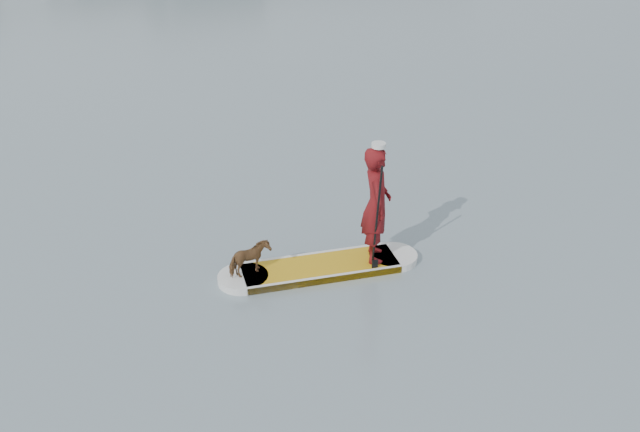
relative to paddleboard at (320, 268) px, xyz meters
name	(u,v)px	position (x,y,z in m)	size (l,w,h in m)	color
ground	(242,326)	(-1.67, -0.79, -0.06)	(140.00, 140.00, 0.00)	gray
paddleboard	(320,268)	(0.00, 0.00, 0.00)	(3.24, 1.35, 0.12)	gold
paddler	(376,204)	(0.89, -0.20, 1.02)	(0.70, 0.46, 1.93)	maroon
white_cap	(379,145)	(0.89, -0.20, 2.02)	(0.22, 0.22, 0.07)	silver
dog	(250,259)	(-1.10, 0.25, 0.34)	(0.30, 0.66, 0.56)	brown
paddle	(376,230)	(0.73, -0.49, 0.74)	(0.10, 0.30, 2.00)	black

